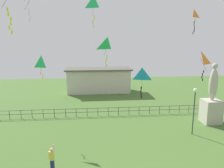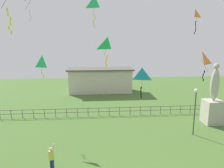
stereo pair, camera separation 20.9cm
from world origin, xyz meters
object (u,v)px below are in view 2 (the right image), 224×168
kite_1 (201,59)px  kite_5 (95,4)px  person_2 (52,157)px  kite_8 (195,15)px  kite_0 (142,76)px  kite_4 (108,45)px  statue_monument (213,105)px  lamppost (196,101)px  kite_7 (43,62)px

kite_1 → kite_5: 10.01m
person_2 → kite_1: size_ratio=0.86×
person_2 → kite_8: size_ratio=0.80×
kite_0 → kite_4: kite_4 is taller
kite_4 → kite_8: 11.50m
person_2 → kite_4: bearing=34.7°
statue_monument → kite_8: bearing=138.9°
person_2 → kite_5: 12.80m
statue_monument → kite_8: (-1.84, 1.60, 9.05)m
statue_monument → person_2: (-14.98, -7.20, -0.98)m
statue_monument → kite_1: bearing=-132.9°
lamppost → kite_4: size_ratio=2.05×
lamppost → kite_8: (1.36, 4.18, 7.87)m
statue_monument → kite_5: size_ratio=2.36×
statue_monument → kite_1: size_ratio=2.72×
person_2 → kite_4: (3.85, 2.66, 7.15)m
kite_1 → kite_7: 13.49m
kite_5 → kite_0: bearing=-61.2°
kite_1 → kite_7: kite_1 is taller
person_2 → kite_0: size_ratio=0.92×
kite_4 → kite_5: 5.27m
lamppost → kite_1: 4.16m
kite_0 → kite_4: 3.42m
person_2 → kite_1: (11.22, 3.16, 6.02)m
kite_4 → kite_8: (9.29, 6.14, 2.89)m
person_2 → kite_4: 8.55m
kite_1 → kite_8: 7.19m
person_2 → kite_7: (-1.79, 6.72, 5.57)m
kite_1 → kite_4: (-7.37, -0.49, 1.13)m
kite_5 → person_2: bearing=-114.4°
lamppost → kite_8: bearing=71.9°
kite_7 → kite_8: bearing=7.9°
kite_4 → person_2: bearing=-145.3°
person_2 → kite_5: (2.99, 6.58, 10.57)m
kite_8 → lamppost: bearing=-108.1°
statue_monument → kite_0: (-8.94, -6.18, 4.11)m
kite_0 → kite_1: kite_1 is taller
statue_monument → kite_5: 15.36m
lamppost → kite_7: 14.14m
person_2 → kite_0: (6.04, 1.02, 5.10)m
lamppost → kite_8: kite_8 is taller
kite_0 → kite_1: (5.18, 2.14, 0.92)m
lamppost → kite_1: kite_1 is taller
kite_1 → kite_4: kite_4 is taller
kite_0 → kite_8: 11.64m
person_2 → kite_4: kite_4 is taller
kite_0 → kite_8: kite_8 is taller
statue_monument → kite_4: 13.51m
kite_7 → person_2: bearing=-75.1°
kite_0 → kite_5: 8.38m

